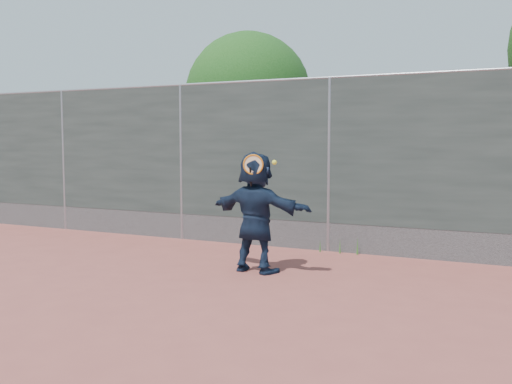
% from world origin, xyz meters
% --- Properties ---
extents(ground, '(80.00, 80.00, 0.00)m').
position_xyz_m(ground, '(0.00, 0.00, 0.00)').
color(ground, '#9E4C42').
rests_on(ground, ground).
extents(player, '(1.69, 0.74, 1.77)m').
position_xyz_m(player, '(-0.47, 1.52, 0.88)').
color(player, '#15233B').
rests_on(player, ground).
extents(fence, '(20.00, 0.06, 3.03)m').
position_xyz_m(fence, '(-0.00, 3.50, 1.58)').
color(fence, '#38423D').
rests_on(fence, ground).
extents(swing_action, '(0.54, 0.20, 0.51)m').
position_xyz_m(swing_action, '(-0.39, 1.32, 1.57)').
color(swing_action, orange).
rests_on(swing_action, ground).
extents(tree_left, '(3.15, 3.00, 4.53)m').
position_xyz_m(tree_left, '(-2.85, 6.55, 2.94)').
color(tree_left, '#382314').
rests_on(tree_left, ground).
extents(weed_clump, '(0.68, 0.07, 0.30)m').
position_xyz_m(weed_clump, '(0.29, 3.38, 0.13)').
color(weed_clump, '#387226').
rests_on(weed_clump, ground).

